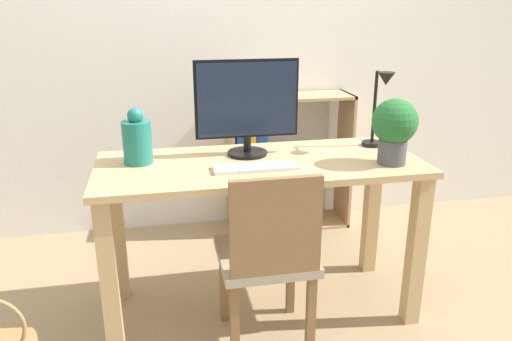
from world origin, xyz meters
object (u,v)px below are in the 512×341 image
(potted_plant, at_px, (394,127))
(keyboard, at_px, (255,167))
(vase, at_px, (137,140))
(chair, at_px, (268,254))
(monitor, at_px, (247,103))
(desk_lamp, at_px, (380,102))
(bookshelf, at_px, (267,170))

(potted_plant, bearing_deg, keyboard, 176.06)
(vase, height_order, chair, vase)
(potted_plant, relative_size, chair, 0.35)
(potted_plant, bearing_deg, monitor, 156.46)
(potted_plant, bearing_deg, chair, -166.31)
(chair, bearing_deg, monitor, 94.61)
(keyboard, bearing_deg, desk_lamp, 16.53)
(monitor, distance_m, desk_lamp, 0.64)
(keyboard, distance_m, vase, 0.54)
(chair, bearing_deg, potted_plant, 16.47)
(potted_plant, height_order, chair, potted_plant)
(monitor, distance_m, keyboard, 0.32)
(monitor, height_order, vase, monitor)
(vase, height_order, bookshelf, vase)
(keyboard, relative_size, chair, 0.44)
(bookshelf, bearing_deg, desk_lamp, -66.65)
(vase, bearing_deg, bookshelf, 46.91)
(vase, bearing_deg, potted_plant, -11.80)
(vase, distance_m, bookshelf, 1.23)
(monitor, bearing_deg, chair, -88.18)
(keyboard, bearing_deg, bookshelf, 74.32)
(desk_lamp, xyz_separation_m, potted_plant, (-0.04, -0.23, -0.06))
(monitor, distance_m, vase, 0.52)
(monitor, height_order, chair, monitor)
(chair, bearing_deg, keyboard, 98.68)
(chair, bearing_deg, vase, 146.63)
(monitor, xyz_separation_m, desk_lamp, (0.64, -0.03, -0.01))
(monitor, bearing_deg, desk_lamp, -2.63)
(keyboard, distance_m, potted_plant, 0.63)
(desk_lamp, bearing_deg, keyboard, -163.47)
(monitor, height_order, desk_lamp, monitor)
(monitor, xyz_separation_m, chair, (0.01, -0.41, -0.56))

